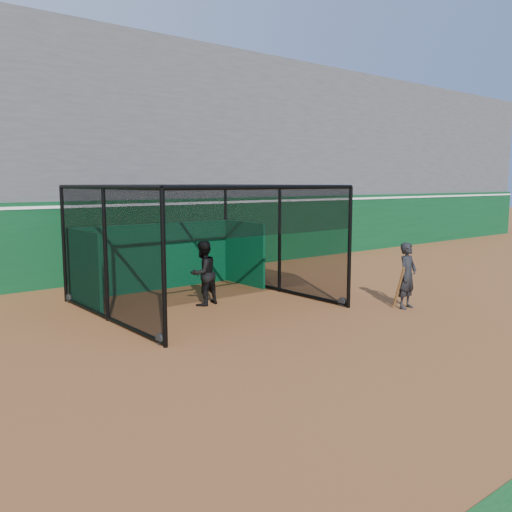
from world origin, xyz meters
TOP-DOWN VIEW (x-y plane):
  - ground at (0.00, 0.00)m, footprint 120.00×120.00m
  - outfield_wall at (0.00, 8.50)m, footprint 50.00×0.50m
  - grandstand at (0.00, 12.27)m, footprint 50.00×7.85m
  - batting_cage at (-0.07, 3.82)m, footprint 5.19×5.18m
  - batter at (-0.11, 3.74)m, footprint 0.90×0.77m
  - on_deck_player at (3.54, 0.33)m, footprint 0.65×0.47m

SIDE VIEW (x-z plane):
  - ground at x=0.00m, z-range 0.00..0.00m
  - on_deck_player at x=3.54m, z-range 0.00..1.61m
  - batter at x=-0.11m, z-range 0.00..1.62m
  - outfield_wall at x=0.00m, z-range 0.04..2.54m
  - batting_cage at x=-0.07m, z-range 0.00..2.94m
  - grandstand at x=0.00m, z-range 0.00..8.95m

